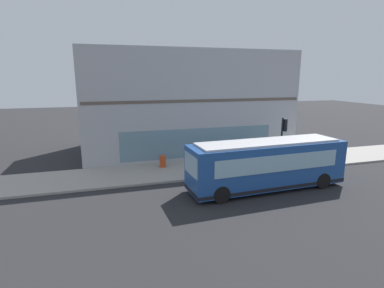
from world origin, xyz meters
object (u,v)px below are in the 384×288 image
at_px(city_bus_nearside, 267,165).
at_px(pedestrian_walking_along_curb, 208,155).
at_px(traffic_light_near_corner, 283,133).
at_px(pedestrian_near_building_entrance, 300,154).
at_px(newspaper_vending_box, 163,161).
at_px(fire_hydrant, 278,152).

bearing_deg(city_bus_nearside, pedestrian_walking_along_curb, 22.67).
bearing_deg(city_bus_nearside, traffic_light_near_corner, -45.20).
relative_size(traffic_light_near_corner, pedestrian_near_building_entrance, 2.42).
distance_m(traffic_light_near_corner, pedestrian_walking_along_curb, 5.78).
xyz_separation_m(pedestrian_walking_along_curb, pedestrian_near_building_entrance, (-1.66, -6.97, -0.07)).
distance_m(pedestrian_walking_along_curb, newspaper_vending_box, 3.53).
relative_size(fire_hydrant, pedestrian_near_building_entrance, 0.47).
height_order(traffic_light_near_corner, pedestrian_walking_along_curb, traffic_light_near_corner).
bearing_deg(pedestrian_walking_along_curb, newspaper_vending_box, 74.52).
height_order(traffic_light_near_corner, newspaper_vending_box, traffic_light_near_corner).
height_order(fire_hydrant, pedestrian_near_building_entrance, pedestrian_near_building_entrance).
distance_m(city_bus_nearside, pedestrian_walking_along_curb, 5.40).
height_order(city_bus_nearside, pedestrian_walking_along_curb, city_bus_nearside).
relative_size(city_bus_nearside, newspaper_vending_box, 11.27).
bearing_deg(pedestrian_walking_along_curb, pedestrian_near_building_entrance, -103.42).
relative_size(traffic_light_near_corner, newspaper_vending_box, 4.27).
bearing_deg(newspaper_vending_box, pedestrian_walking_along_curb, -105.48).
height_order(pedestrian_walking_along_curb, newspaper_vending_box, pedestrian_walking_along_curb).
bearing_deg(traffic_light_near_corner, pedestrian_walking_along_curb, 70.07).
xyz_separation_m(fire_hydrant, pedestrian_near_building_entrance, (-3.07, -0.03, 0.54)).
distance_m(city_bus_nearside, fire_hydrant, 8.09).
xyz_separation_m(pedestrian_walking_along_curb, newspaper_vending_box, (0.93, 3.37, -0.52)).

